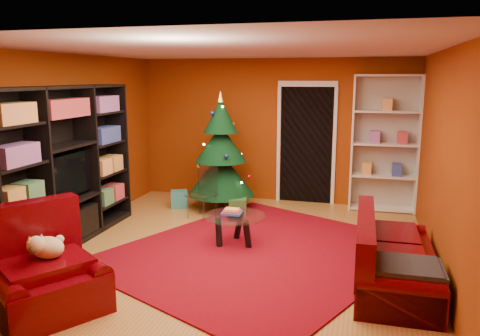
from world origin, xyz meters
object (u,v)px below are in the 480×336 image
(christmas_tree, at_px, (221,152))
(gift_box_red, at_px, (212,192))
(gift_box_teal, at_px, (179,199))
(dog, at_px, (48,248))
(coffee_table, at_px, (235,230))
(media_unit, at_px, (64,167))
(acrylic_chair, at_px, (201,195))
(rug, at_px, (259,252))
(armchair, at_px, (46,270))
(gift_box_green, at_px, (238,207))
(sofa, at_px, (396,251))
(white_bookshelf, at_px, (385,144))

(christmas_tree, height_order, gift_box_red, christmas_tree)
(gift_box_teal, height_order, gift_box_red, gift_box_teal)
(dog, height_order, coffee_table, dog)
(gift_box_red, xyz_separation_m, coffee_table, (1.12, -2.36, 0.12))
(media_unit, relative_size, acrylic_chair, 3.70)
(coffee_table, bearing_deg, dog, -121.01)
(rug, distance_m, armchair, 2.66)
(gift_box_red, bearing_deg, gift_box_green, -51.44)
(sofa, xyz_separation_m, coffee_table, (-2.05, 0.74, -0.18))
(media_unit, relative_size, white_bookshelf, 1.19)
(gift_box_red, height_order, coffee_table, coffee_table)
(coffee_table, bearing_deg, white_bookshelf, 49.73)
(gift_box_green, xyz_separation_m, acrylic_chair, (-0.53, -0.30, 0.24))
(white_bookshelf, bearing_deg, armchair, -126.35)
(christmas_tree, distance_m, dog, 3.93)
(dog, bearing_deg, gift_box_teal, 36.31)
(media_unit, xyz_separation_m, gift_box_green, (1.91, 1.89, -0.93))
(armchair, height_order, acrylic_chair, armchair)
(gift_box_green, distance_m, acrylic_chair, 0.65)
(media_unit, xyz_separation_m, sofa, (4.29, -0.22, -0.68))
(christmas_tree, xyz_separation_m, coffee_table, (0.73, -1.70, -0.78))
(acrylic_chair, bearing_deg, dog, -79.58)
(gift_box_green, bearing_deg, christmas_tree, 139.80)
(white_bookshelf, distance_m, coffee_table, 3.20)
(sofa, distance_m, acrylic_chair, 3.44)
(rug, distance_m, christmas_tree, 2.42)
(gift_box_green, bearing_deg, gift_box_teal, 169.86)
(christmas_tree, xyz_separation_m, white_bookshelf, (2.71, 0.63, 0.16))
(gift_box_teal, distance_m, dog, 3.77)
(rug, bearing_deg, armchair, -129.59)
(armchair, relative_size, dog, 2.68)
(dog, bearing_deg, white_bookshelf, -2.46)
(christmas_tree, xyz_separation_m, acrylic_chair, (-0.14, -0.63, -0.61))
(white_bookshelf, xyz_separation_m, coffee_table, (-1.98, -2.34, -0.94))
(christmas_tree, distance_m, gift_box_teal, 1.14)
(media_unit, relative_size, dog, 7.04)
(christmas_tree, xyz_separation_m, gift_box_teal, (-0.74, -0.13, -0.85))
(coffee_table, bearing_deg, acrylic_chair, 129.11)
(dog, bearing_deg, christmas_tree, 25.29)
(media_unit, xyz_separation_m, gift_box_teal, (0.77, 2.10, -0.93))
(sofa, bearing_deg, rug, 71.66)
(armchair, height_order, coffee_table, armchair)
(media_unit, height_order, coffee_table, media_unit)
(armchair, distance_m, acrylic_chair, 3.33)
(gift_box_teal, xyz_separation_m, coffee_table, (1.48, -1.57, 0.07))
(armchair, height_order, dog, armchair)
(gift_box_red, height_order, acrylic_chair, acrylic_chair)
(gift_box_teal, xyz_separation_m, gift_box_red, (0.35, 0.78, -0.04))
(gift_box_teal, relative_size, acrylic_chair, 0.38)
(rug, xyz_separation_m, acrylic_chair, (-1.26, 1.28, 0.37))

